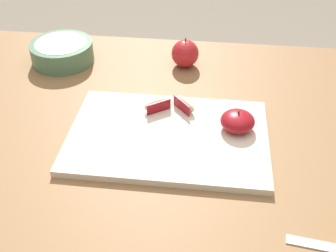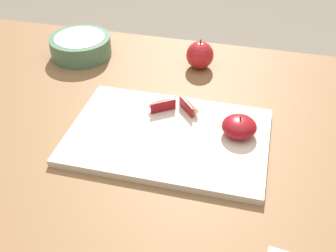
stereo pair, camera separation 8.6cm
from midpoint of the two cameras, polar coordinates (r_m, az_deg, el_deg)
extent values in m
cube|color=brown|center=(0.91, -5.61, -1.65)|extent=(1.37, 0.89, 0.03)
cube|color=beige|center=(0.88, -2.80, -1.53)|extent=(0.42, 0.28, 0.02)
ellipsoid|color=maroon|center=(0.88, 6.81, 0.57)|extent=(0.07, 0.07, 0.04)
cylinder|color=#4C3319|center=(0.86, 6.92, 1.73)|extent=(0.00, 0.00, 0.01)
ellipsoid|color=beige|center=(0.93, -0.21, 2.97)|extent=(0.06, 0.06, 0.03)
cube|color=maroon|center=(0.93, -0.78, 2.74)|extent=(0.04, 0.05, 0.03)
ellipsoid|color=beige|center=(0.93, -4.22, 2.89)|extent=(0.06, 0.05, 0.03)
cube|color=maroon|center=(0.92, -3.93, 2.54)|extent=(0.05, 0.04, 0.03)
cube|color=silver|center=(0.72, 16.24, -15.56)|extent=(0.09, 0.03, 0.00)
sphere|color=#B21E23|center=(1.12, 0.14, 9.87)|extent=(0.07, 0.07, 0.07)
cylinder|color=#4C3319|center=(1.10, 0.14, 11.64)|extent=(0.00, 0.00, 0.01)
cylinder|color=#4C7556|center=(1.19, -16.40, 9.67)|extent=(0.17, 0.17, 0.05)
cylinder|color=white|center=(1.19, -16.46, 9.92)|extent=(0.14, 0.14, 0.04)
camera|label=1|loc=(0.04, -92.86, -2.26)|focal=44.30mm
camera|label=2|loc=(0.04, 87.14, 2.26)|focal=44.30mm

